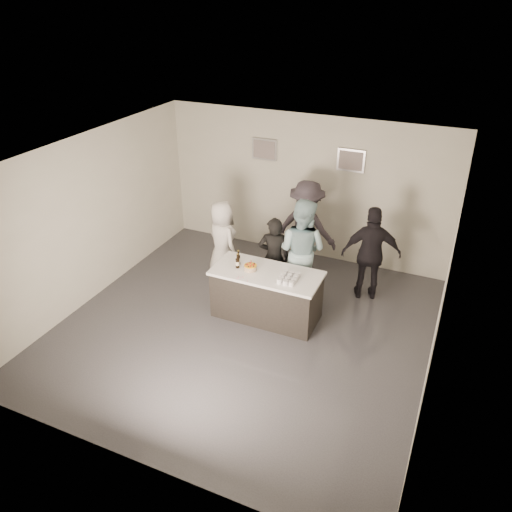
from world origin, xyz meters
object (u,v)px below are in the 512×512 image
(beer_bottle_b, at_px, (237,261))
(person_guest_right, at_px, (371,254))
(person_main_blue, at_px, (301,250))
(cake, at_px, (250,268))
(person_guest_left, at_px, (222,241))
(person_main_black, at_px, (274,257))
(person_guest_back, at_px, (306,228))
(beer_bottle_a, at_px, (238,258))
(bar_counter, at_px, (266,294))

(beer_bottle_b, xyz_separation_m, person_guest_right, (1.99, 1.42, -0.13))
(beer_bottle_b, relative_size, person_main_blue, 0.13)
(cake, distance_m, person_guest_right, 2.24)
(person_main_blue, relative_size, person_guest_left, 1.21)
(person_main_black, height_order, person_guest_back, person_guest_back)
(person_guest_left, xyz_separation_m, person_guest_right, (2.77, 0.47, 0.09))
(person_main_black, distance_m, person_main_blue, 0.53)
(person_main_blue, bearing_deg, beer_bottle_b, 55.16)
(cake, distance_m, person_guest_back, 1.87)
(beer_bottle_a, xyz_separation_m, person_main_blue, (0.87, 0.80, -0.05))
(cake, relative_size, beer_bottle_a, 0.84)
(beer_bottle_a, height_order, beer_bottle_b, same)
(bar_counter, bearing_deg, person_main_black, 102.51)
(person_main_blue, distance_m, person_guest_right, 1.26)
(person_main_black, bearing_deg, bar_counter, 84.93)
(beer_bottle_b, height_order, person_guest_back, person_guest_back)
(beer_bottle_a, distance_m, person_guest_back, 1.85)
(cake, distance_m, beer_bottle_b, 0.25)
(person_guest_right, bearing_deg, person_guest_left, -7.48)
(cake, bearing_deg, beer_bottle_a, 160.79)
(beer_bottle_b, height_order, person_main_blue, person_main_blue)
(person_main_blue, height_order, person_guest_back, person_main_blue)
(person_guest_back, bearing_deg, person_guest_right, 167.71)
(cake, relative_size, person_main_blue, 0.11)
(beer_bottle_a, relative_size, person_main_blue, 0.13)
(bar_counter, bearing_deg, cake, -172.10)
(cake, height_order, beer_bottle_b, beer_bottle_b)
(person_main_black, distance_m, person_guest_right, 1.76)
(beer_bottle_b, bearing_deg, person_guest_back, 72.11)
(person_main_blue, bearing_deg, person_guest_back, -68.70)
(person_guest_left, bearing_deg, person_guest_right, -139.81)
(bar_counter, relative_size, person_guest_right, 1.03)
(beer_bottle_a, xyz_separation_m, person_main_black, (0.40, 0.66, -0.24))
(bar_counter, distance_m, cake, 0.57)
(beer_bottle_b, bearing_deg, cake, 5.39)
(cake, bearing_deg, person_main_blue, 56.09)
(cake, relative_size, beer_bottle_b, 0.84)
(bar_counter, xyz_separation_m, person_main_black, (-0.16, 0.72, 0.34))
(person_guest_left, distance_m, person_guest_right, 2.81)
(beer_bottle_b, distance_m, person_main_blue, 1.24)
(beer_bottle_a, height_order, person_guest_right, person_guest_right)
(person_main_black, xyz_separation_m, person_guest_right, (1.63, 0.64, 0.11))
(person_guest_back, bearing_deg, beer_bottle_b, 77.41)
(cake, height_order, person_guest_right, person_guest_right)
(bar_counter, distance_m, person_main_black, 0.81)
(cake, relative_size, person_guest_left, 0.14)
(bar_counter, height_order, beer_bottle_b, beer_bottle_b)
(bar_counter, xyz_separation_m, person_guest_left, (-1.30, 0.88, 0.36))
(person_main_black, height_order, person_guest_left, person_guest_left)
(beer_bottle_a, relative_size, beer_bottle_b, 1.00)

